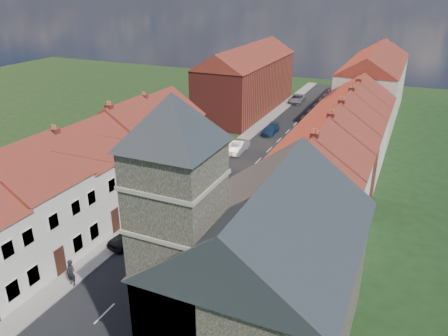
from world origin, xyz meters
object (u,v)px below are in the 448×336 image
(lamppost, at_px, (187,156))
(car_far, at_px, (270,130))
(car_near, at_px, (132,234))
(car_mid, at_px, (238,147))
(church, at_px, (255,259))
(pedestrian_right, at_px, (237,220))
(car_distant, at_px, (297,99))
(pedestrian_left, at_px, (71,273))

(lamppost, xyz_separation_m, car_far, (1.89, 20.15, -2.95))
(car_near, relative_size, car_mid, 0.99)
(church, bearing_deg, car_far, 107.03)
(pedestrian_right, bearing_deg, lamppost, -27.53)
(car_distant, relative_size, pedestrian_left, 2.53)
(car_near, distance_m, car_far, 30.61)
(car_far, bearing_deg, church, -73.26)
(pedestrian_right, bearing_deg, car_distant, -72.76)
(lamppost, bearing_deg, pedestrian_left, -89.61)
(car_far, distance_m, pedestrian_right, 26.18)
(lamppost, xyz_separation_m, pedestrian_right, (7.51, -5.42, -2.55))
(car_distant, bearing_deg, pedestrian_right, -83.82)
(pedestrian_right, bearing_deg, car_far, -69.35)
(car_mid, height_order, car_distant, car_mid)
(car_near, bearing_deg, church, -12.61)
(church, height_order, pedestrian_right, church)
(church, height_order, pedestrian_left, church)
(church, relative_size, car_distant, 3.12)
(church, bearing_deg, car_distant, 102.88)
(lamppost, distance_m, pedestrian_right, 9.61)
(lamppost, relative_size, pedestrian_right, 3.47)
(church, bearing_deg, car_mid, 113.86)
(church, xyz_separation_m, car_mid, (-12.56, 28.39, -5.17))
(car_far, distance_m, pedestrian_left, 36.87)
(car_near, height_order, pedestrian_left, pedestrian_left)
(lamppost, relative_size, pedestrian_left, 3.12)
(lamppost, bearing_deg, car_mid, 87.01)
(car_mid, height_order, pedestrian_right, pedestrian_right)
(pedestrian_left, xyz_separation_m, pedestrian_right, (7.40, 11.25, -0.10))
(church, distance_m, pedestrian_left, 13.91)
(car_mid, bearing_deg, lamppost, -93.23)
(car_near, distance_m, pedestrian_right, 8.53)
(pedestrian_left, bearing_deg, church, 1.28)
(church, xyz_separation_m, car_far, (-11.28, 36.83, -5.29))
(car_mid, bearing_deg, church, -66.38)
(church, relative_size, pedestrian_right, 8.80)
(lamppost, relative_size, car_far, 1.48)
(lamppost, distance_m, car_mid, 12.07)
(pedestrian_left, bearing_deg, car_far, 88.56)
(lamppost, bearing_deg, pedestrian_right, -35.79)
(car_far, xyz_separation_m, pedestrian_right, (5.62, -25.57, 0.40))
(car_near, bearing_deg, car_far, 101.43)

